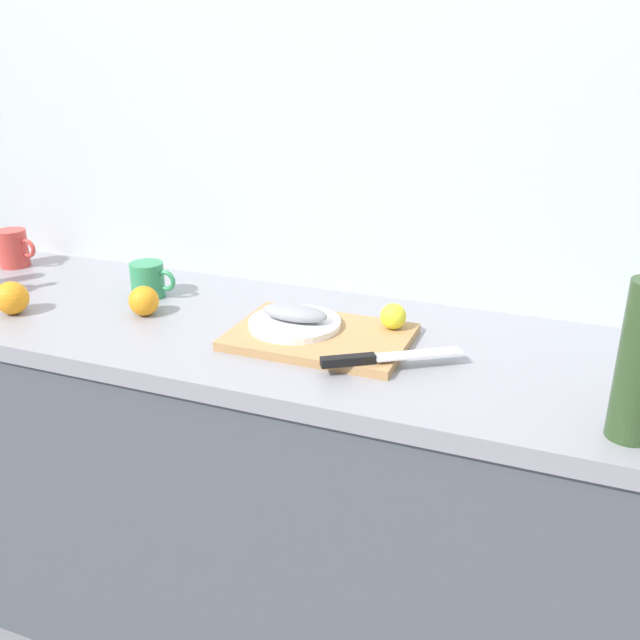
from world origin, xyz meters
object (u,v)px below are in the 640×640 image
object	(u,v)px
fish_fillet	(295,313)
coffee_mug_2	(14,248)
chef_knife	(374,358)
orange_0	(144,301)
lemon_0	(393,316)
cutting_board	(320,337)
coffee_mug_0	(148,280)
white_plate	(295,323)

from	to	relation	value
fish_fillet	coffee_mug_2	bearing A→B (deg)	170.10
fish_fillet	coffee_mug_2	distance (m)	0.98
chef_knife	orange_0	distance (m)	0.61
lemon_0	coffee_mug_2	world-z (taller)	coffee_mug_2
cutting_board	lemon_0	size ratio (longest dim) A/B	6.67
lemon_0	coffee_mug_0	distance (m)	0.66
coffee_mug_2	lemon_0	bearing A→B (deg)	-4.76
white_plate	chef_knife	distance (m)	0.25
fish_fillet	coffee_mug_0	bearing A→B (deg)	168.19
fish_fillet	coffee_mug_0	size ratio (longest dim) A/B	1.23
cutting_board	orange_0	distance (m)	0.45
fish_fillet	coffee_mug_0	distance (m)	0.46
cutting_board	chef_knife	size ratio (longest dim) A/B	1.49
white_plate	lemon_0	bearing A→B (deg)	18.78
fish_fillet	coffee_mug_2	world-z (taller)	coffee_mug_2
fish_fillet	orange_0	size ratio (longest dim) A/B	2.14
cutting_board	white_plate	bearing A→B (deg)	169.88
fish_fillet	lemon_0	bearing A→B (deg)	18.78
white_plate	coffee_mug_2	bearing A→B (deg)	170.10
orange_0	coffee_mug_0	bearing A→B (deg)	119.45
fish_fillet	orange_0	bearing A→B (deg)	-176.85
orange_0	white_plate	bearing A→B (deg)	3.15
white_plate	orange_0	distance (m)	0.38
chef_knife	orange_0	xyz separation A→B (m)	(-0.60, 0.09, 0.01)
cutting_board	lemon_0	world-z (taller)	lemon_0
coffee_mug_0	lemon_0	bearing A→B (deg)	-2.05
cutting_board	chef_knife	bearing A→B (deg)	-32.79
white_plate	coffee_mug_0	world-z (taller)	coffee_mug_0
chef_knife	coffee_mug_2	xyz separation A→B (m)	(-1.18, 0.28, 0.03)
coffee_mug_0	chef_knife	bearing A→B (deg)	-17.05
lemon_0	coffee_mug_2	distance (m)	1.17
cutting_board	coffee_mug_0	xyz separation A→B (m)	(-0.51, 0.11, 0.03)
fish_fillet	lemon_0	size ratio (longest dim) A/B	2.67
lemon_0	coffee_mug_2	xyz separation A→B (m)	(-1.17, 0.10, 0.01)
cutting_board	white_plate	distance (m)	0.07
chef_knife	lemon_0	bearing A→B (deg)	61.03
chef_knife	coffee_mug_0	bearing A→B (deg)	129.91
cutting_board	lemon_0	distance (m)	0.17
fish_fillet	orange_0	xyz separation A→B (m)	(-0.38, -0.02, -0.02)
lemon_0	coffee_mug_0	world-z (taller)	coffee_mug_0
coffee_mug_0	orange_0	size ratio (longest dim) A/B	1.74
fish_fillet	lemon_0	xyz separation A→B (m)	(0.21, 0.07, -0.00)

